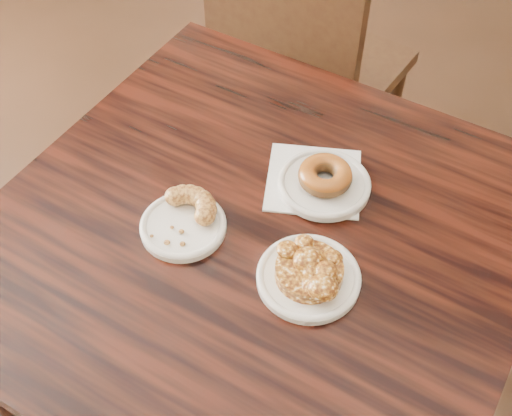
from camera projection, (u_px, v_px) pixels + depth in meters
The scene contains 9 objects.
cafe_table at pixel (257, 339), 1.35m from camera, with size 0.87×0.87×0.75m, color black.
chair_far at pixel (315, 69), 1.81m from camera, with size 0.47×0.47×0.90m, color black, non-canonical shape.
napkin at pixel (314, 180), 1.13m from camera, with size 0.16×0.16×0.00m, color white.
plate_donut at pixel (324, 184), 1.11m from camera, with size 0.16×0.16×0.01m, color white.
plate_cruller at pixel (183, 226), 1.06m from camera, with size 0.14×0.14×0.01m, color white.
plate_fritter at pixel (308, 278), 0.99m from camera, with size 0.16×0.16×0.01m, color white.
glazed_donut at pixel (325, 176), 1.09m from camera, with size 0.09×0.09×0.03m, color brown.
apple_fritter at pixel (309, 269), 0.97m from camera, with size 0.15×0.15×0.03m, color #3F1906, non-canonical shape.
cruller_fragment at pixel (182, 218), 1.04m from camera, with size 0.12×0.12×0.03m, color #5F3213, non-canonical shape.
Camera 1 is at (0.54, -0.31, 1.59)m, focal length 45.00 mm.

